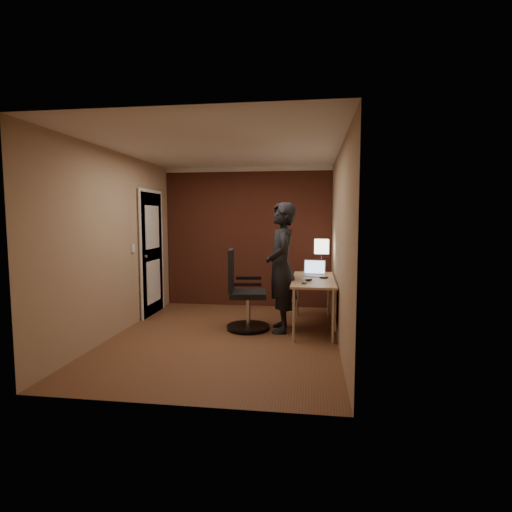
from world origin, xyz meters
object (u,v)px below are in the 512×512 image
object	(u,v)px
desk	(318,287)
wallet	(324,277)
person	(281,267)
mouse	(309,280)
office_chair	(243,295)
laptop	(314,271)
phone	(304,283)
desk_lamp	(321,247)

from	to	relation	value
desk	wallet	world-z (taller)	wallet
wallet	person	xyz separation A→B (m)	(-0.60, -0.26, 0.17)
desk	mouse	bearing A→B (deg)	-123.48
office_chair	wallet	bearing A→B (deg)	13.27
laptop	office_chair	size ratio (longest dim) A/B	0.31
mouse	phone	size ratio (longest dim) A/B	0.87
laptop	phone	size ratio (longest dim) A/B	3.04
desk	wallet	xyz separation A→B (m)	(0.08, 0.06, 0.14)
desk	laptop	bearing A→B (deg)	100.69
person	phone	bearing A→B (deg)	44.31
laptop	wallet	distance (m)	0.29
mouse	wallet	bearing A→B (deg)	71.86
mouse	office_chair	world-z (taller)	office_chair
phone	person	size ratio (longest dim) A/B	0.06
mouse	person	size ratio (longest dim) A/B	0.06
desk	mouse	distance (m)	0.29
laptop	mouse	xyz separation A→B (m)	(-0.08, -0.52, -0.05)
desk	wallet	size ratio (longest dim) A/B	13.64
phone	desk_lamp	bearing A→B (deg)	85.62
desk	desk_lamp	size ratio (longest dim) A/B	2.80
wallet	person	bearing A→B (deg)	-156.61
person	office_chair	bearing A→B (deg)	-96.32
mouse	office_chair	size ratio (longest dim) A/B	0.09
phone	wallet	xyz separation A→B (m)	(0.27, 0.52, 0.01)
laptop	mouse	world-z (taller)	laptop
mouse	wallet	size ratio (longest dim) A/B	0.91
office_chair	laptop	bearing A→B (deg)	27.14
mouse	desk	bearing A→B (deg)	76.97
mouse	desk_lamp	bearing A→B (deg)	96.89
desk_lamp	mouse	size ratio (longest dim) A/B	5.35
desk_lamp	mouse	distance (m)	0.91
laptop	phone	distance (m)	0.78
mouse	person	xyz separation A→B (m)	(-0.38, 0.01, 0.16)
laptop	wallet	world-z (taller)	laptop
wallet	office_chair	bearing A→B (deg)	-166.73
laptop	office_chair	world-z (taller)	office_chair
desk_lamp	person	size ratio (longest dim) A/B	0.29
desk_lamp	wallet	bearing A→B (deg)	-86.70
mouse	wallet	xyz separation A→B (m)	(0.22, 0.28, -0.01)
desk_lamp	person	bearing A→B (deg)	-126.53
laptop	phone	bearing A→B (deg)	-100.07
phone	wallet	world-z (taller)	wallet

